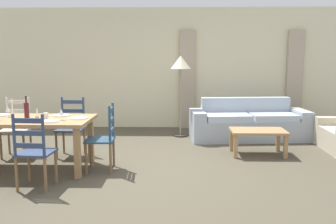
% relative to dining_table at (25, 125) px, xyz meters
% --- Properties ---
extents(ground_plane, '(9.60, 9.60, 0.02)m').
position_rel_dining_table_xyz_m(ground_plane, '(1.60, 0.05, -0.67)').
color(ground_plane, '#4B4536').
extents(wall_far, '(9.60, 0.16, 2.70)m').
position_rel_dining_table_xyz_m(wall_far, '(1.60, 3.35, 0.69)').
color(wall_far, beige).
rests_on(wall_far, ground_plane).
extents(curtain_panel_left, '(0.35, 0.08, 2.20)m').
position_rel_dining_table_xyz_m(curtain_panel_left, '(2.39, 3.21, 0.44)').
color(curtain_panel_left, tan).
rests_on(curtain_panel_left, ground_plane).
extents(curtain_panel_right, '(0.35, 0.08, 2.20)m').
position_rel_dining_table_xyz_m(curtain_panel_right, '(4.79, 3.21, 0.44)').
color(curtain_panel_right, tan).
rests_on(curtain_panel_right, ground_plane).
extents(dining_table, '(1.90, 0.96, 0.75)m').
position_rel_dining_table_xyz_m(dining_table, '(0.00, 0.00, 0.00)').
color(dining_table, '#A97D50').
rests_on(dining_table, ground_plane).
extents(dining_chair_near_right, '(0.44, 0.42, 0.96)m').
position_rel_dining_table_xyz_m(dining_chair_near_right, '(0.43, -0.79, -0.19)').
color(dining_chair_near_right, navy).
rests_on(dining_chair_near_right, ground_plane).
extents(dining_chair_far_left, '(0.45, 0.43, 0.96)m').
position_rel_dining_table_xyz_m(dining_chair_far_left, '(-0.46, 0.74, -0.19)').
color(dining_chair_far_left, beige).
rests_on(dining_chair_far_left, ground_plane).
extents(dining_chair_far_right, '(0.43, 0.41, 0.96)m').
position_rel_dining_table_xyz_m(dining_chair_far_right, '(0.44, 0.78, -0.19)').
color(dining_chair_far_right, '#2F425E').
rests_on(dining_chair_far_right, ground_plane).
extents(dining_chair_head_east, '(0.42, 0.44, 0.96)m').
position_rel_dining_table_xyz_m(dining_chair_head_east, '(1.13, -0.01, -0.19)').
color(dining_chair_head_east, navy).
rests_on(dining_chair_head_east, ground_plane).
extents(dinner_plate_near_right, '(0.24, 0.24, 0.02)m').
position_rel_dining_table_xyz_m(dinner_plate_near_right, '(0.45, -0.25, 0.10)').
color(dinner_plate_near_right, white).
rests_on(dinner_plate_near_right, dining_table).
extents(fork_near_right, '(0.03, 0.17, 0.01)m').
position_rel_dining_table_xyz_m(fork_near_right, '(0.30, -0.25, 0.09)').
color(fork_near_right, silver).
rests_on(fork_near_right, dining_table).
extents(dinner_plate_far_left, '(0.24, 0.24, 0.02)m').
position_rel_dining_table_xyz_m(dinner_plate_far_left, '(-0.45, 0.25, 0.10)').
color(dinner_plate_far_left, white).
rests_on(dinner_plate_far_left, dining_table).
extents(dinner_plate_far_right, '(0.24, 0.24, 0.02)m').
position_rel_dining_table_xyz_m(dinner_plate_far_right, '(0.45, 0.25, 0.10)').
color(dinner_plate_far_right, white).
rests_on(dinner_plate_far_right, dining_table).
extents(fork_far_right, '(0.03, 0.17, 0.01)m').
position_rel_dining_table_xyz_m(fork_far_right, '(0.30, 0.25, 0.09)').
color(fork_far_right, silver).
rests_on(fork_far_right, dining_table).
extents(dinner_plate_head_east, '(0.24, 0.24, 0.02)m').
position_rel_dining_table_xyz_m(dinner_plate_head_east, '(0.78, 0.00, 0.10)').
color(dinner_plate_head_east, white).
rests_on(dinner_plate_head_east, dining_table).
extents(fork_head_east, '(0.02, 0.17, 0.01)m').
position_rel_dining_table_xyz_m(fork_head_east, '(0.63, 0.00, 0.09)').
color(fork_head_east, silver).
rests_on(fork_head_east, dining_table).
extents(wine_bottle, '(0.07, 0.07, 0.32)m').
position_rel_dining_table_xyz_m(wine_bottle, '(0.02, 0.05, 0.20)').
color(wine_bottle, '#471919').
rests_on(wine_bottle, dining_table).
extents(wine_glass_near_right, '(0.06, 0.06, 0.16)m').
position_rel_dining_table_xyz_m(wine_glass_near_right, '(0.57, -0.12, 0.20)').
color(wine_glass_near_right, white).
rests_on(wine_glass_near_right, dining_table).
extents(wine_glass_far_left, '(0.06, 0.06, 0.16)m').
position_rel_dining_table_xyz_m(wine_glass_far_left, '(-0.30, 0.14, 0.20)').
color(wine_glass_far_left, white).
rests_on(wine_glass_far_left, dining_table).
extents(coffee_cup_primary, '(0.07, 0.07, 0.09)m').
position_rel_dining_table_xyz_m(coffee_cup_primary, '(0.32, -0.02, 0.13)').
color(coffee_cup_primary, beige).
rests_on(coffee_cup_primary, dining_table).
extents(candle_tall, '(0.05, 0.05, 0.28)m').
position_rel_dining_table_xyz_m(candle_tall, '(-0.18, 0.02, 0.17)').
color(candle_tall, '#998C66').
rests_on(candle_tall, dining_table).
extents(candle_short, '(0.05, 0.05, 0.15)m').
position_rel_dining_table_xyz_m(candle_short, '(0.20, -0.04, 0.13)').
color(candle_short, '#998C66').
rests_on(candle_short, dining_table).
extents(couch, '(2.34, 1.01, 0.80)m').
position_rel_dining_table_xyz_m(couch, '(3.58, 2.14, -0.37)').
color(couch, '#9FABB8').
rests_on(couch, ground_plane).
extents(coffee_table, '(0.90, 0.56, 0.42)m').
position_rel_dining_table_xyz_m(coffee_table, '(3.52, 0.92, -0.31)').
color(coffee_table, '#A97D50').
rests_on(coffee_table, ground_plane).
extents(standing_lamp, '(0.40, 0.40, 1.64)m').
position_rel_dining_table_xyz_m(standing_lamp, '(2.24, 2.32, 0.75)').
color(standing_lamp, '#332D28').
rests_on(standing_lamp, ground_plane).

